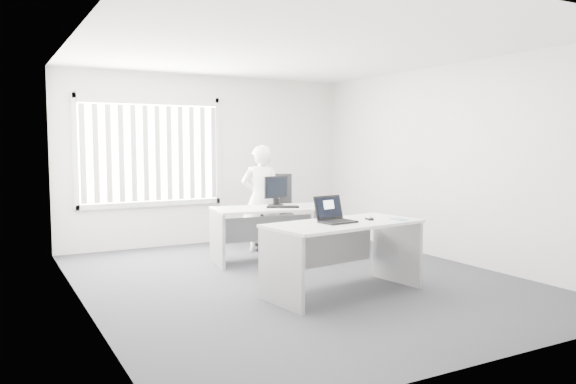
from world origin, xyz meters
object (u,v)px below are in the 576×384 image
desk_far (273,222)px  person (261,198)px  monitor (276,191)px  laptop (338,210)px  office_chair (277,226)px  desk_near (343,242)px

desk_far → person: bearing=84.7°
monitor → desk_far: bearing=-139.2°
person → laptop: size_ratio=4.39×
desk_far → person: size_ratio=1.07×
office_chair → desk_far: bearing=-99.8°
person → monitor: person is taller
office_chair → person: (-0.29, -0.01, 0.46)m
laptop → monitor: (0.37, 2.19, 0.03)m
monitor → desk_near: bearing=-109.9°
desk_near → person: person is taller
desk_near → office_chair: size_ratio=1.56×
desk_near → office_chair: (0.57, 2.68, -0.21)m
desk_near → office_chair: office_chair is taller
desk_near → desk_far: (0.12, 1.96, -0.03)m
desk_near → monitor: size_ratio=4.34×
desk_far → person: (0.16, 0.72, 0.27)m
desk_far → laptop: 2.03m
desk_far → laptop: bearing=-88.9°
desk_near → monitor: 2.23m
office_chair → laptop: office_chair is taller
desk_near → office_chair: 2.75m
person → desk_far: bearing=101.4°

